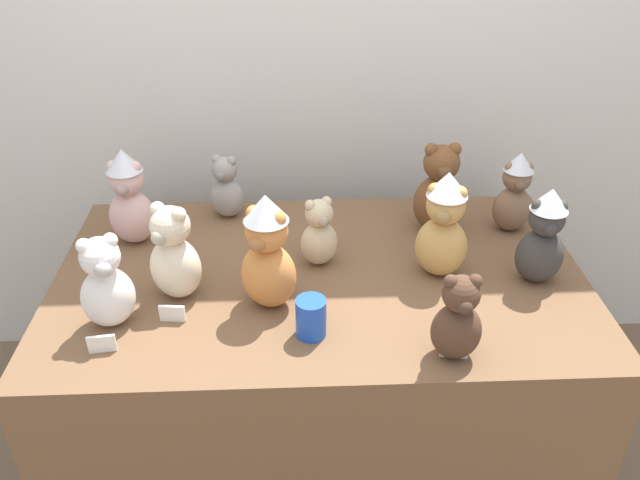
% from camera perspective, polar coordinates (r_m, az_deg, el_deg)
% --- Properties ---
extents(wall_back, '(7.00, 0.08, 2.60)m').
position_cam_1_polar(wall_back, '(2.38, -0.79, 17.21)').
color(wall_back, silver).
rests_on(wall_back, ground_plane).
extents(display_table, '(1.58, 0.94, 0.80)m').
position_cam_1_polar(display_table, '(2.18, 0.00, -11.63)').
color(display_table, brown).
rests_on(display_table, ground_plane).
extents(teddy_bear_cream, '(0.19, 0.18, 0.29)m').
position_cam_1_polar(teddy_bear_cream, '(1.82, -12.81, -1.28)').
color(teddy_bear_cream, beige).
rests_on(teddy_bear_cream, display_table).
extents(teddy_bear_sand, '(0.14, 0.13, 0.22)m').
position_cam_1_polar(teddy_bear_sand, '(1.93, -0.13, 0.55)').
color(teddy_bear_sand, '#CCB78E').
rests_on(teddy_bear_sand, display_table).
extents(teddy_bear_chestnut, '(0.16, 0.14, 0.31)m').
position_cam_1_polar(teddy_bear_chestnut, '(2.12, 10.47, 4.32)').
color(teddy_bear_chestnut, brown).
rests_on(teddy_bear_chestnut, display_table).
extents(teddy_bear_cocoa, '(0.13, 0.11, 0.25)m').
position_cam_1_polar(teddy_bear_cocoa, '(1.61, 12.10, -6.91)').
color(teddy_bear_cocoa, '#4C3323').
rests_on(teddy_bear_cocoa, display_table).
extents(teddy_bear_ginger, '(0.20, 0.19, 0.34)m').
position_cam_1_polar(teddy_bear_ginger, '(1.73, -4.66, -1.19)').
color(teddy_bear_ginger, '#D17F3D').
rests_on(teddy_bear_ginger, display_table).
extents(teddy_bear_honey, '(0.18, 0.17, 0.33)m').
position_cam_1_polar(teddy_bear_honey, '(1.88, 10.86, 1.21)').
color(teddy_bear_honey, tan).
rests_on(teddy_bear_honey, display_table).
extents(teddy_bear_mocha, '(0.13, 0.11, 0.28)m').
position_cam_1_polar(teddy_bear_mocha, '(2.18, 16.84, 3.99)').
color(teddy_bear_mocha, '#7F6047').
rests_on(teddy_bear_mocha, display_table).
extents(teddy_bear_snow, '(0.17, 0.16, 0.27)m').
position_cam_1_polar(teddy_bear_snow, '(1.76, -18.44, -3.77)').
color(teddy_bear_snow, white).
rests_on(teddy_bear_snow, display_table).
extents(teddy_bear_ash, '(0.14, 0.13, 0.23)m').
position_cam_1_polar(teddy_bear_ash, '(2.21, -8.31, 4.54)').
color(teddy_bear_ash, gray).
rests_on(teddy_bear_ash, display_table).
extents(teddy_bear_charcoal, '(0.14, 0.13, 0.30)m').
position_cam_1_polar(teddy_bear_charcoal, '(1.94, 19.15, 0.22)').
color(teddy_bear_charcoal, '#383533').
rests_on(teddy_bear_charcoal, display_table).
extents(teddy_bear_blush, '(0.16, 0.14, 0.32)m').
position_cam_1_polar(teddy_bear_blush, '(2.10, -16.54, 3.57)').
color(teddy_bear_blush, beige).
rests_on(teddy_bear_blush, display_table).
extents(party_cup_blue, '(0.08, 0.08, 0.11)m').
position_cam_1_polar(party_cup_blue, '(1.68, -0.80, -6.88)').
color(party_cup_blue, blue).
rests_on(party_cup_blue, display_table).
extents(name_card_front_left, '(0.07, 0.02, 0.05)m').
position_cam_1_polar(name_card_front_left, '(1.78, -12.95, -6.36)').
color(name_card_front_left, white).
rests_on(name_card_front_left, display_table).
extents(name_card_front_middle, '(0.07, 0.02, 0.05)m').
position_cam_1_polar(name_card_front_middle, '(1.73, -18.76, -8.70)').
color(name_card_front_middle, white).
rests_on(name_card_front_middle, display_table).
extents(name_card_front_right, '(0.07, 0.02, 0.05)m').
position_cam_1_polar(name_card_front_right, '(1.66, 11.80, -9.45)').
color(name_card_front_right, white).
rests_on(name_card_front_right, display_table).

